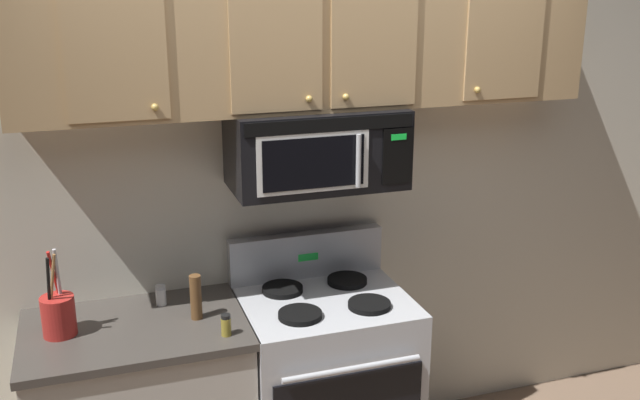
{
  "coord_description": "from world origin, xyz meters",
  "views": [
    {
      "loc": [
        -0.97,
        -2.42,
        2.3
      ],
      "look_at": [
        0.0,
        0.49,
        1.35
      ],
      "focal_mm": 40.68,
      "sensor_mm": 36.0,
      "label": 1
    }
  ],
  "objects_px": {
    "pepper_mill": "(196,297)",
    "stove_range": "(324,382)",
    "salt_shaker": "(161,295)",
    "spice_jar": "(226,325)",
    "over_range_microwave": "(316,148)",
    "utensil_crock_red": "(58,314)"
  },
  "relations": [
    {
      "from": "over_range_microwave",
      "to": "salt_shaker",
      "type": "height_order",
      "value": "over_range_microwave"
    },
    {
      "from": "utensil_crock_red",
      "to": "salt_shaker",
      "type": "distance_m",
      "value": 0.45
    },
    {
      "from": "stove_range",
      "to": "salt_shaker",
      "type": "height_order",
      "value": "stove_range"
    },
    {
      "from": "pepper_mill",
      "to": "utensil_crock_red",
      "type": "bearing_deg",
      "value": 176.9
    },
    {
      "from": "utensil_crock_red",
      "to": "over_range_microwave",
      "type": "bearing_deg",
      "value": 5.0
    },
    {
      "from": "stove_range",
      "to": "over_range_microwave",
      "type": "relative_size",
      "value": 1.47
    },
    {
      "from": "over_range_microwave",
      "to": "utensil_crock_red",
      "type": "height_order",
      "value": "over_range_microwave"
    },
    {
      "from": "salt_shaker",
      "to": "utensil_crock_red",
      "type": "bearing_deg",
      "value": -159.95
    },
    {
      "from": "stove_range",
      "to": "utensil_crock_red",
      "type": "height_order",
      "value": "utensil_crock_red"
    },
    {
      "from": "over_range_microwave",
      "to": "pepper_mill",
      "type": "bearing_deg",
      "value": -167.48
    },
    {
      "from": "utensil_crock_red",
      "to": "salt_shaker",
      "type": "height_order",
      "value": "utensil_crock_red"
    },
    {
      "from": "pepper_mill",
      "to": "over_range_microwave",
      "type": "bearing_deg",
      "value": 12.52
    },
    {
      "from": "salt_shaker",
      "to": "pepper_mill",
      "type": "distance_m",
      "value": 0.23
    },
    {
      "from": "pepper_mill",
      "to": "stove_range",
      "type": "bearing_deg",
      "value": 1.24
    },
    {
      "from": "salt_shaker",
      "to": "spice_jar",
      "type": "height_order",
      "value": "same"
    },
    {
      "from": "over_range_microwave",
      "to": "utensil_crock_red",
      "type": "relative_size",
      "value": 2.06
    },
    {
      "from": "salt_shaker",
      "to": "pepper_mill",
      "type": "height_order",
      "value": "pepper_mill"
    },
    {
      "from": "pepper_mill",
      "to": "spice_jar",
      "type": "bearing_deg",
      "value": -65.0
    },
    {
      "from": "over_range_microwave",
      "to": "spice_jar",
      "type": "relative_size",
      "value": 8.25
    },
    {
      "from": "utensil_crock_red",
      "to": "salt_shaker",
      "type": "bearing_deg",
      "value": 20.05
    },
    {
      "from": "pepper_mill",
      "to": "salt_shaker",
      "type": "bearing_deg",
      "value": 124.8
    },
    {
      "from": "salt_shaker",
      "to": "over_range_microwave",
      "type": "bearing_deg",
      "value": -4.48
    }
  ]
}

